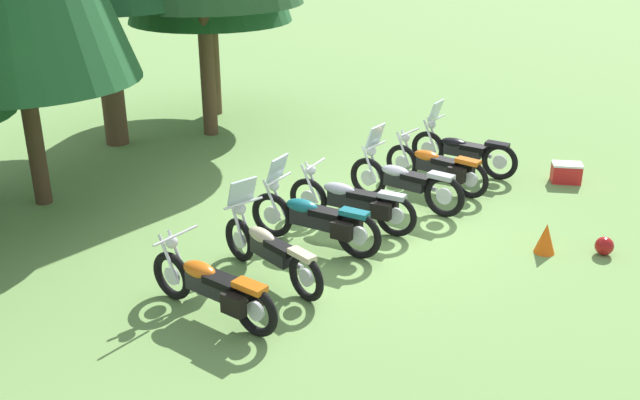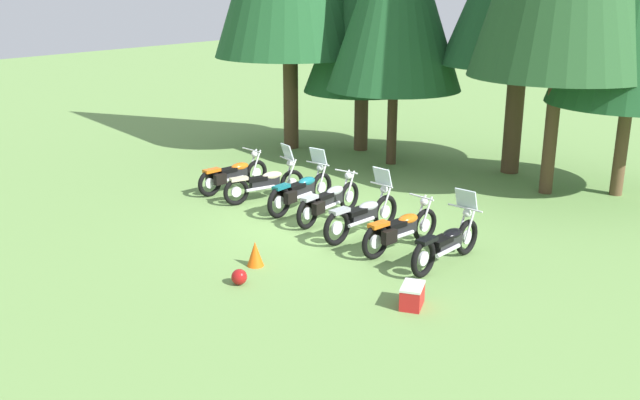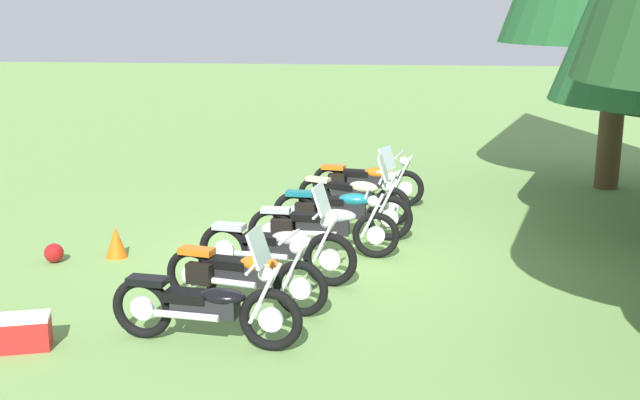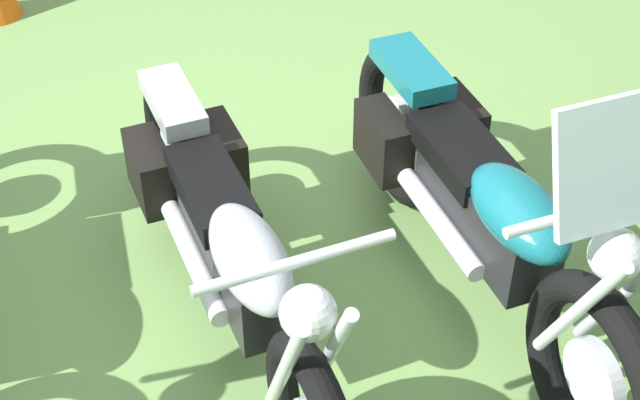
{
  "view_description": "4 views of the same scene",
  "coord_description": "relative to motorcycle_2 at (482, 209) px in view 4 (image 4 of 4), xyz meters",
  "views": [
    {
      "loc": [
        -10.0,
        -4.12,
        4.98
      ],
      "look_at": [
        -0.84,
        0.38,
        0.73
      ],
      "focal_mm": 40.34,
      "sensor_mm": 36.0,
      "label": 1
    },
    {
      "loc": [
        8.5,
        -12.1,
        5.07
      ],
      "look_at": [
        -0.05,
        -0.18,
        0.56
      ],
      "focal_mm": 39.11,
      "sensor_mm": 36.0,
      "label": 2
    },
    {
      "loc": [
        11.26,
        1.45,
        3.66
      ],
      "look_at": [
        -0.16,
        0.14,
        0.84
      ],
      "focal_mm": 44.51,
      "sensor_mm": 36.0,
      "label": 3
    },
    {
      "loc": [
        0.69,
        2.66,
        2.85
      ],
      "look_at": [
        -0.25,
        0.55,
        0.92
      ],
      "focal_mm": 53.71,
      "sensor_mm": 36.0,
      "label": 4
    }
  ],
  "objects": [
    {
      "name": "motorcycle_2",
      "position": [
        0.0,
        0.0,
        0.0
      ],
      "size": [
        0.69,
        2.29,
        1.38
      ],
      "rotation": [
        0.0,
        0.0,
        1.52
      ],
      "color": "black",
      "rests_on": "ground_plane"
    },
    {
      "name": "motorcycle_3",
      "position": [
        0.95,
        -0.22,
        -0.03
      ],
      "size": [
        0.61,
        2.3,
        1.01
      ],
      "rotation": [
        0.0,
        0.0,
        1.55
      ],
      "color": "black",
      "rests_on": "ground_plane"
    },
    {
      "name": "ground_plane",
      "position": [
        1.01,
        -0.38,
        -0.48
      ],
      "size": [
        80.0,
        80.0,
        0.0
      ],
      "primitive_type": "plane",
      "color": "#6B934C"
    }
  ]
}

